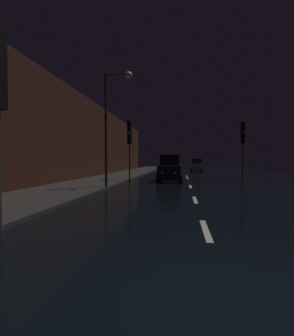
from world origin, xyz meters
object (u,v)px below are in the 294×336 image
traffic_light_far_right (243,138)px  traffic_light_far_left (129,137)px  streetlamp_overhead (113,112)px  car_distant_taillights (196,166)px  car_approaching_headlights (170,169)px

traffic_light_far_right → traffic_light_far_left: traffic_light_far_right is taller
traffic_light_far_left → streetlamp_overhead: size_ratio=0.72×
traffic_light_far_right → car_distant_taillights: 19.13m
car_approaching_headlights → car_distant_taillights: (3.34, 21.33, -0.10)m
traffic_light_far_right → car_approaching_headlights: (-6.47, -2.68, -2.79)m
streetlamp_overhead → car_distant_taillights: streetlamp_overhead is taller
streetlamp_overhead → car_approaching_headlights: size_ratio=1.59×
traffic_light_far_left → traffic_light_far_right: bearing=121.0°
traffic_light_far_right → car_approaching_headlights: traffic_light_far_right is taller
streetlamp_overhead → traffic_light_far_right: bearing=45.3°
traffic_light_far_right → traffic_light_far_left: 10.33m
traffic_light_far_left → car_approaching_headlights: 4.32m
traffic_light_far_left → car_distant_taillights: 22.92m
traffic_light_far_right → car_distant_taillights: bearing=-171.3°
traffic_light_far_left → streetlamp_overhead: streetlamp_overhead is taller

